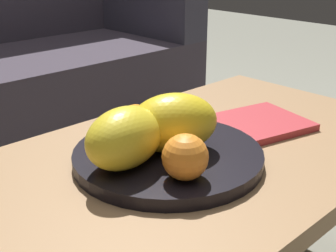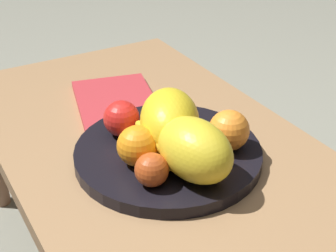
% 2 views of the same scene
% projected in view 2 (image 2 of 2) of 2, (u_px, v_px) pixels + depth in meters
% --- Properties ---
extents(coffee_table, '(1.27, 0.60, 0.40)m').
position_uv_depth(coffee_table, '(181.00, 184.00, 0.99)').
color(coffee_table, '#99724B').
rests_on(coffee_table, ground_plane).
extents(fruit_bowl, '(0.37, 0.37, 0.03)m').
position_uv_depth(fruit_bowl, '(168.00, 153.00, 0.99)').
color(fruit_bowl, black).
rests_on(fruit_bowl, coffee_table).
extents(melon_large_front, '(0.20, 0.18, 0.11)m').
position_uv_depth(melon_large_front, '(171.00, 120.00, 0.96)').
color(melon_large_front, yellow).
rests_on(melon_large_front, fruit_bowl).
extents(melon_smaller_beside, '(0.17, 0.13, 0.11)m').
position_uv_depth(melon_smaller_beside, '(195.00, 150.00, 0.88)').
color(melon_smaller_beside, yellow).
rests_on(melon_smaller_beside, fruit_bowl).
extents(orange_front, '(0.08, 0.08, 0.08)m').
position_uv_depth(orange_front, '(137.00, 146.00, 0.92)').
color(orange_front, orange).
rests_on(orange_front, fruit_bowl).
extents(orange_left, '(0.08, 0.08, 0.08)m').
position_uv_depth(orange_left, '(229.00, 130.00, 0.96)').
color(orange_left, orange).
rests_on(orange_left, fruit_bowl).
extents(apple_front, '(0.07, 0.07, 0.07)m').
position_uv_depth(apple_front, '(122.00, 118.00, 1.01)').
color(apple_front, red).
rests_on(apple_front, fruit_bowl).
extents(apple_right, '(0.06, 0.06, 0.06)m').
position_uv_depth(apple_right, '(152.00, 170.00, 0.87)').
color(apple_right, '#B6481C').
rests_on(apple_right, fruit_bowl).
extents(banana_bunch, '(0.17, 0.07, 0.06)m').
position_uv_depth(banana_bunch, '(151.00, 147.00, 0.94)').
color(banana_bunch, gold).
rests_on(banana_bunch, fruit_bowl).
extents(magazine, '(0.29, 0.23, 0.02)m').
position_uv_depth(magazine, '(117.00, 102.00, 1.19)').
color(magazine, '#B73239').
rests_on(magazine, coffee_table).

